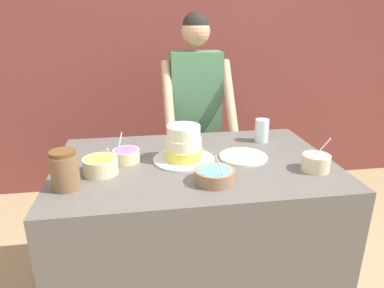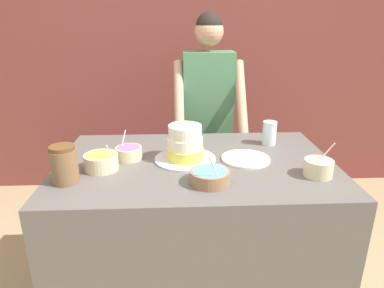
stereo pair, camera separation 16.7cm
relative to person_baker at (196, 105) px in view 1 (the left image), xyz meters
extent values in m
cube|color=brown|center=(-0.13, 0.81, 0.30)|extent=(10.00, 0.05, 2.60)
cube|color=#5B5651|center=(-0.13, -0.78, -0.55)|extent=(1.40, 0.90, 0.90)
cylinder|color=#2D2D38|center=(-0.08, 0.01, -0.61)|extent=(0.11, 0.11, 0.79)
cylinder|color=#2D2D38|center=(0.08, 0.01, -0.61)|extent=(0.11, 0.11, 0.79)
cube|color=#4C7F56|center=(0.00, 0.01, 0.08)|extent=(0.36, 0.20, 0.59)
cylinder|color=tan|center=(-0.21, -0.15, 0.08)|extent=(0.06, 0.37, 0.50)
cylinder|color=tan|center=(0.21, -0.15, 0.08)|extent=(0.06, 0.37, 0.50)
sphere|color=tan|center=(0.00, 0.01, 0.51)|extent=(0.20, 0.20, 0.20)
sphere|color=black|center=(0.00, 0.01, 0.54)|extent=(0.18, 0.18, 0.18)
cylinder|color=silver|center=(-0.19, -0.76, -0.10)|extent=(0.32, 0.32, 0.01)
cylinder|color=#F2DB4C|center=(-0.19, -0.76, -0.06)|extent=(0.19, 0.19, 0.06)
cylinder|color=#F4EABC|center=(-0.19, -0.76, -0.01)|extent=(0.18, 0.18, 0.06)
cylinder|color=#F4EABC|center=(-0.19, -0.76, 0.05)|extent=(0.17, 0.17, 0.06)
cylinder|color=white|center=(-0.19, -0.76, 0.08)|extent=(0.17, 0.17, 0.01)
cylinder|color=#936B4C|center=(-0.09, -1.03, -0.07)|extent=(0.18, 0.18, 0.06)
cylinder|color=#60B7E0|center=(-0.09, -1.03, -0.05)|extent=(0.15, 0.15, 0.01)
cylinder|color=silver|center=(-0.07, -1.09, -0.02)|extent=(0.07, 0.02, 0.15)
cylinder|color=beige|center=(0.42, -0.98, -0.06)|extent=(0.13, 0.13, 0.08)
cylinder|color=pink|center=(0.42, -0.98, -0.03)|extent=(0.11, 0.11, 0.01)
cylinder|color=silver|center=(0.45, -0.95, -0.02)|extent=(0.07, 0.07, 0.15)
cylinder|color=beige|center=(-0.48, -0.73, -0.07)|extent=(0.14, 0.14, 0.06)
cylinder|color=#9E66B7|center=(-0.48, -0.73, -0.04)|extent=(0.12, 0.12, 0.01)
cylinder|color=silver|center=(-0.51, -0.70, -0.02)|extent=(0.04, 0.05, 0.13)
cylinder|color=beige|center=(-0.59, -0.86, -0.06)|extent=(0.16, 0.16, 0.08)
cylinder|color=#F2DB4C|center=(-0.59, -0.86, -0.03)|extent=(0.14, 0.14, 0.01)
cylinder|color=silver|center=(-0.54, -0.88, -0.02)|extent=(0.03, 0.08, 0.13)
cylinder|color=silver|center=(0.31, -0.54, -0.03)|extent=(0.08, 0.08, 0.14)
cylinder|color=white|center=(0.13, -0.78, -0.09)|extent=(0.25, 0.25, 0.01)
cylinder|color=brown|center=(-0.73, -0.99, -0.02)|extent=(0.12, 0.12, 0.15)
cylinder|color=brown|center=(-0.73, -0.99, 0.06)|extent=(0.11, 0.11, 0.02)
camera|label=1|loc=(-0.40, -2.38, 0.59)|focal=32.00mm
camera|label=2|loc=(-0.23, -2.39, 0.59)|focal=32.00mm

